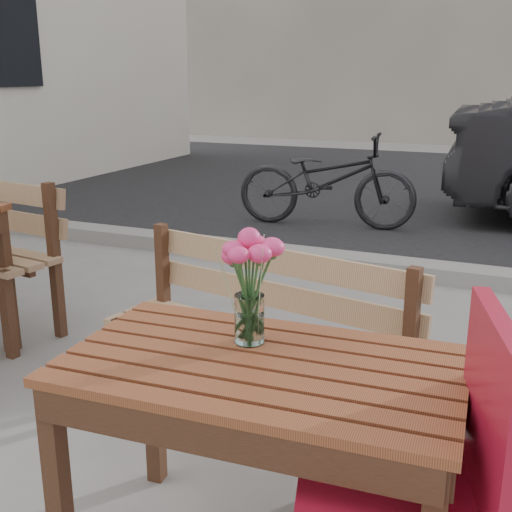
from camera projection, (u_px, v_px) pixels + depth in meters
The scene contains 6 objects.
street at pixel (432, 217), 6.63m from camera, with size 30.00×8.12×0.12m.
main_table at pixel (261, 397), 1.82m from camera, with size 1.14×0.70×0.68m.
main_bench at pixel (262, 319), 2.61m from camera, with size 1.37×0.64×0.82m.
red_chair at pixel (432, 470), 1.54m from camera, with size 0.57×0.57×0.94m.
main_vase at pixel (249, 272), 1.86m from camera, with size 0.19×0.19×0.35m.
bicycle at pixel (326, 180), 6.23m from camera, with size 0.61×1.74×0.91m, color black.
Camera 1 is at (0.85, -1.62, 1.46)m, focal length 45.00 mm.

